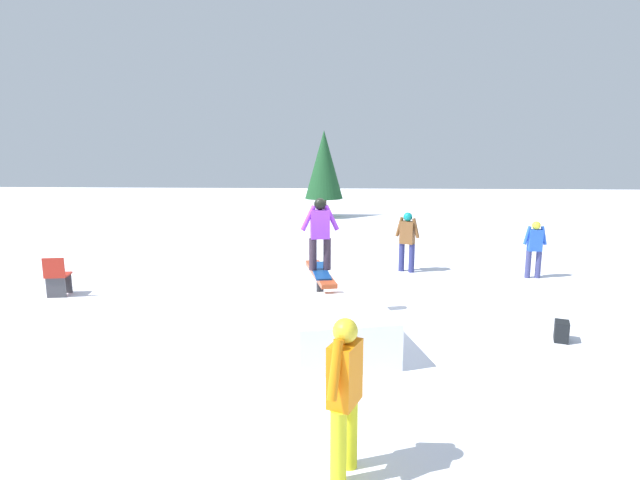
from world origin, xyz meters
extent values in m
plane|color=white|center=(0.00, 0.00, 0.00)|extent=(60.00, 60.00, 0.00)
cylinder|color=black|center=(0.00, 0.00, 0.40)|extent=(0.14, 0.14, 0.80)
cube|color=#A53F1E|center=(0.00, 0.00, 0.84)|extent=(1.91, 0.70, 0.08)
cube|color=white|center=(-1.66, -0.38, 0.36)|extent=(2.09, 1.86, 0.71)
cube|color=navy|center=(0.00, 0.00, 0.90)|extent=(1.37, 0.49, 0.03)
cylinder|color=#322633|center=(0.02, -0.13, 1.21)|extent=(0.14, 0.14, 0.60)
cylinder|color=#322633|center=(-0.02, 0.13, 1.21)|extent=(0.14, 0.14, 0.60)
cube|color=purple|center=(0.00, 0.00, 1.78)|extent=(0.26, 0.37, 0.53)
cylinder|color=purple|center=(0.03, -0.21, 1.90)|extent=(0.13, 0.30, 0.49)
cylinder|color=purple|center=(-0.03, 0.21, 1.90)|extent=(0.13, 0.30, 0.49)
sphere|color=black|center=(0.00, 0.00, 2.15)|extent=(0.22, 0.22, 0.22)
cylinder|color=navy|center=(3.64, -1.95, 0.37)|extent=(0.15, 0.15, 0.74)
cylinder|color=navy|center=(3.51, -2.19, 0.37)|extent=(0.15, 0.15, 0.74)
cube|color=brown|center=(3.57, -2.07, 1.03)|extent=(0.36, 0.42, 0.58)
cylinder|color=brown|center=(3.67, -1.88, 1.16)|extent=(0.18, 0.23, 0.52)
cylinder|color=brown|center=(3.47, -2.27, 1.16)|extent=(0.18, 0.23, 0.52)
sphere|color=#0F8987|center=(3.57, -2.07, 1.44)|extent=(0.23, 0.23, 0.23)
cylinder|color=navy|center=(3.08, -5.00, 0.34)|extent=(0.13, 0.13, 0.68)
cylinder|color=navy|center=(3.09, -5.24, 0.34)|extent=(0.13, 0.13, 0.68)
cube|color=blue|center=(3.08, -5.12, 0.95)|extent=(0.20, 0.32, 0.53)
cylinder|color=blue|center=(3.08, -4.92, 1.07)|extent=(0.08, 0.18, 0.47)
cylinder|color=blue|center=(3.09, -5.32, 1.07)|extent=(0.08, 0.18, 0.47)
sphere|color=yellow|center=(3.08, -5.12, 1.31)|extent=(0.20, 0.20, 0.20)
cylinder|color=yellow|center=(-4.85, -0.41, 0.38)|extent=(0.16, 0.16, 0.77)
cylinder|color=yellow|center=(-4.58, -0.52, 0.38)|extent=(0.16, 0.16, 0.77)
cube|color=orange|center=(-4.71, -0.47, 1.07)|extent=(0.44, 0.35, 0.61)
cylinder|color=orange|center=(-4.93, -0.38, 1.21)|extent=(0.26, 0.18, 0.55)
cylinder|color=orange|center=(-4.49, -0.56, 1.21)|extent=(0.26, 0.18, 0.55)
sphere|color=yellow|center=(-4.71, -0.47, 1.50)|extent=(0.24, 0.24, 0.24)
cube|color=#3F3F44|center=(1.23, 5.77, 0.22)|extent=(0.09, 0.40, 0.44)
cube|color=#3F3F44|center=(0.88, 5.71, 0.22)|extent=(0.09, 0.40, 0.44)
cube|color=red|center=(1.06, 5.74, 0.46)|extent=(0.51, 0.51, 0.04)
cube|color=red|center=(0.86, 5.71, 0.68)|extent=(0.11, 0.44, 0.40)
cube|color=black|center=(-1.07, -4.08, 0.17)|extent=(0.36, 0.31, 0.34)
cylinder|color=#4C331E|center=(13.74, 0.50, 0.43)|extent=(0.24, 0.24, 0.87)
cone|color=#194723|center=(13.74, 0.50, 2.41)|extent=(1.74, 1.74, 3.08)
camera|label=1|loc=(-9.14, -0.45, 3.19)|focal=28.00mm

